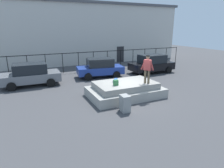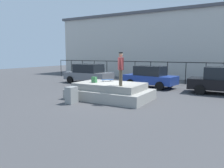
{
  "view_description": "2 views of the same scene",
  "coord_description": "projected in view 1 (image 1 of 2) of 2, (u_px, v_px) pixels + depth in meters",
  "views": [
    {
      "loc": [
        -6.01,
        -10.35,
        4.36
      ],
      "look_at": [
        -0.53,
        1.41,
        0.58
      ],
      "focal_mm": 31.28,
      "sensor_mm": 36.0,
      "label": 1
    },
    {
      "loc": [
        6.33,
        -10.73,
        2.62
      ],
      "look_at": [
        -0.72,
        1.5,
        0.7
      ],
      "focal_mm": 35.2,
      "sensor_mm": 36.0,
      "label": 2
    }
  ],
  "objects": [
    {
      "name": "ground_plane",
      "position": [
        129.0,
        97.0,
        12.66
      ],
      "size": [
        60.0,
        60.0,
        0.0
      ],
      "primitive_type": "plane",
      "color": "#424244"
    },
    {
      "name": "concrete_ledge",
      "position": [
        125.0,
        90.0,
        12.7
      ],
      "size": [
        4.69,
        2.89,
        0.96
      ],
      "color": "#9E9B93",
      "rests_on": "ground_plane"
    },
    {
      "name": "skateboarder",
      "position": [
        147.0,
        67.0,
        12.05
      ],
      "size": [
        0.58,
        0.72,
        1.76
      ],
      "color": "brown",
      "rests_on": "concrete_ledge"
    },
    {
      "name": "skateboard",
      "position": [
        115.0,
        80.0,
        12.77
      ],
      "size": [
        0.63,
        0.76,
        0.12
      ],
      "color": "#264C8C",
      "rests_on": "concrete_ledge"
    },
    {
      "name": "backpack",
      "position": [
        116.0,
        83.0,
        11.84
      ],
      "size": [
        0.29,
        0.22,
        0.34
      ],
      "primitive_type": "cube",
      "rotation": [
        0.0,
        0.0,
        6.21
      ],
      "color": "#33723F",
      "rests_on": "concrete_ledge"
    },
    {
      "name": "car_grey_sedan_near",
      "position": [
        30.0,
        74.0,
        15.01
      ],
      "size": [
        4.38,
        2.29,
        1.72
      ],
      "color": "slate",
      "rests_on": "ground_plane"
    },
    {
      "name": "car_blue_sedan_mid",
      "position": [
        100.0,
        68.0,
        17.56
      ],
      "size": [
        4.3,
        2.44,
        1.7
      ],
      "color": "navy",
      "rests_on": "ground_plane"
    },
    {
      "name": "car_black_sedan_far",
      "position": [
        152.0,
        64.0,
        19.27
      ],
      "size": [
        4.45,
        2.26,
        1.79
      ],
      "color": "black",
      "rests_on": "ground_plane"
    },
    {
      "name": "utility_box",
      "position": [
        125.0,
        103.0,
        10.41
      ],
      "size": [
        0.46,
        0.62,
        0.9
      ],
      "primitive_type": "cube",
      "rotation": [
        0.0,
        0.0,
        -0.04
      ],
      "color": "gray",
      "rests_on": "ground_plane"
    },
    {
      "name": "fence_row",
      "position": [
        86.0,
        58.0,
        20.04
      ],
      "size": [
        24.06,
        0.06,
        1.95
      ],
      "color": "black",
      "rests_on": "ground_plane"
    },
    {
      "name": "warehouse_building",
      "position": [
        69.0,
        33.0,
        25.61
      ],
      "size": [
        28.82,
        8.16,
        7.29
      ],
      "color": "beige",
      "rests_on": "ground_plane"
    }
  ]
}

